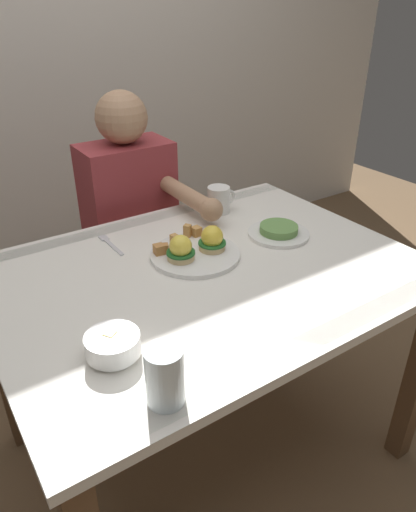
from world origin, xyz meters
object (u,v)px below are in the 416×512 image
Objects in this scene: coffee_mug at (219,199)px; fork at (110,244)px; eggs_benedict_plate at (195,249)px; diner_person at (134,220)px; side_plate at (279,232)px; water_glass_near at (165,379)px; dining_table at (207,299)px; fruit_bowl at (113,345)px.

fork is at bearing -177.57° from coffee_mug.
diner_person is at bearing 85.27° from eggs_benedict_plate.
side_plate is 0.18× the size of diner_person.
coffee_mug is at bearing 2.43° from fork.
eggs_benedict_plate is at bearing -49.81° from fork.
eggs_benedict_plate is 0.30m from side_plate.
water_glass_near is 0.62× the size of side_plate.
fork is 0.69m from water_glass_near.
fork is at bearing 120.13° from dining_table.
water_glass_near is at bearing -104.55° from fork.
coffee_mug is (0.64, 0.51, 0.02)m from fruit_bowl.
fork is 0.14× the size of diner_person.
dining_table is at bearing -59.87° from fork.
coffee_mug is 0.44m from fork.
eggs_benedict_plate is at bearing 81.87° from dining_table.
side_plate is at bearing -64.94° from diner_person.
coffee_mug is 0.10× the size of diner_person.
side_plate is (0.69, 0.25, -0.02)m from fruit_bowl.
side_plate is at bearing 32.70° from water_glass_near.
eggs_benedict_plate reaches higher than fork.
fruit_bowl is 0.60× the size of side_plate.
fruit_bowl reaches higher than side_plate.
dining_table is 0.34m from side_plate.
fruit_bowl is (-0.38, -0.20, 0.14)m from dining_table.
eggs_benedict_plate reaches higher than side_plate.
diner_person reaches higher than eggs_benedict_plate.
diner_person is at bearing 125.76° from coffee_mug.
side_plate is at bearing -27.03° from fork.
dining_table is 0.15m from eggs_benedict_plate.
dining_table is 10.00× the size of fruit_bowl.
eggs_benedict_plate is 0.24× the size of diner_person.
water_glass_near is 0.11× the size of diner_person.
coffee_mug is 0.72× the size of fork.
dining_table is at bearing -95.18° from diner_person.
dining_table is 0.45m from fruit_bowl.
side_plate is (0.31, 0.05, 0.12)m from dining_table.
water_glass_near is (-0.61, -0.69, 0.00)m from coffee_mug.
water_glass_near is (-0.34, -0.37, 0.16)m from dining_table.
water_glass_near is at bearing -112.25° from diner_person.
dining_table is 9.74× the size of water_glass_near.
dining_table is 7.73× the size of fork.
diner_person reaches higher than fork.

